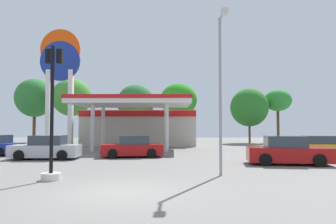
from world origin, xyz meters
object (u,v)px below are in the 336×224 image
Objects in this scene: car_2 at (46,148)px; tree_4 at (249,107)px; tree_0 at (35,98)px; tree_5 at (278,101)px; car_3 at (288,151)px; tree_2 at (136,103)px; traffic_signal_1 at (52,129)px; corner_streetlamp at (221,79)px; car_0 at (132,147)px; tree_1 at (72,97)px; station_pole_sign at (60,73)px; car_1 at (317,147)px; tree_3 at (179,100)px.

tree_4 is at bearing 47.04° from car_2.
tree_5 is (30.43, -0.41, -0.41)m from tree_0.
tree_2 is (-10.85, 22.87, 4.29)m from car_3.
traffic_signal_1 is 32.63m from tree_5.
traffic_signal_1 is at bearing -67.04° from car_2.
corner_streetlamp is (-4.21, -4.08, 3.36)m from car_3.
car_0 is 9.73m from car_3.
tree_1 reaches higher than tree_2.
station_pole_sign reaches higher than car_1.
tree_2 reaches higher than tree_3.
car_3 is 6.76m from corner_streetlamp.
car_2 is at bearing 112.96° from traffic_signal_1.
corner_streetlamp is (19.38, -26.63, -1.51)m from tree_0.
car_3 is 32.99m from tree_0.
traffic_signal_1 is 0.67× the size of tree_1.
station_pole_sign is 8.76m from tree_1.
station_pole_sign reaches higher than tree_0.
station_pole_sign is at bearing 126.91° from corner_streetlamp.
car_0 is 21.24m from tree_4.
tree_5 is at bearing -2.38° from tree_2.
station_pole_sign is at bearing 131.74° from car_0.
car_2 is 25.52m from tree_4.
tree_5 is (25.39, 0.66, -0.37)m from tree_1.
car_3 is (-3.77, -4.83, 0.07)m from car_1.
tree_1 is 21.65m from tree_4.
tree_0 is at bearing 176.81° from tree_4.
tree_0 is (-6.55, 9.54, -1.62)m from station_pole_sign.
car_2 is 0.63× the size of corner_streetlamp.
station_pole_sign is 2.18× the size of traffic_signal_1.
tree_0 is 26.72m from tree_4.
tree_1 reaches higher than tree_4.
tree_1 is 1.16× the size of corner_streetlamp.
car_0 is at bearing -51.80° from tree_0.
tree_3 is at bearing 0.77° from tree_1.
station_pole_sign is at bearing -122.11° from tree_2.
traffic_signal_1 reaches higher than car_2.
station_pole_sign reaches higher than car_2.
tree_3 is (5.42, -1.22, 0.24)m from tree_2.
car_2 is at bearing -64.73° from tree_0.
tree_2 is at bearing 177.62° from tree_5.
tree_0 is at bearing 126.05° from corner_streetlamp.
tree_0 is (-9.43, 19.97, 4.89)m from car_2.
car_1 is at bearing 4.23° from car_0.
corner_streetlamp reaches higher than car_2.
car_3 reaches higher than car_2.
tree_0 reaches higher than tree_5.
tree_5 is at bearing 67.15° from corner_streetlamp.
car_2 is 21.47m from tree_3.
tree_1 is 25.40m from tree_5.
car_2 is at bearing -74.56° from station_pole_sign.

